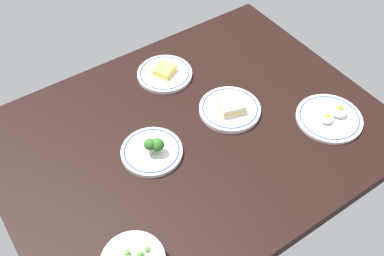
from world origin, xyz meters
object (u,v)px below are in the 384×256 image
object	(u,v)px
plate_eggs	(330,117)
plate_cheese	(165,73)
plate_sandwich	(230,108)
plate_broccoli	(153,151)

from	to	relation	value
plate_eggs	plate_cheese	bearing A→B (deg)	124.47
plate_cheese	plate_sandwich	size ratio (longest dim) A/B	0.96
plate_eggs	plate_broccoli	distance (cm)	55.33
plate_eggs	plate_sandwich	world-z (taller)	plate_eggs
plate_broccoli	plate_cheese	bearing A→B (deg)	52.17
plate_sandwich	plate_broccoli	xyz separation A→B (cm)	(-28.71, -1.15, 0.14)
plate_cheese	plate_broccoli	bearing A→B (deg)	-127.83
plate_sandwich	plate_broccoli	world-z (taller)	plate_broccoli
plate_cheese	plate_sandwich	distance (cm)	26.69
plate_cheese	plate_eggs	xyz separation A→B (cm)	(31.31, -45.60, -0.05)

